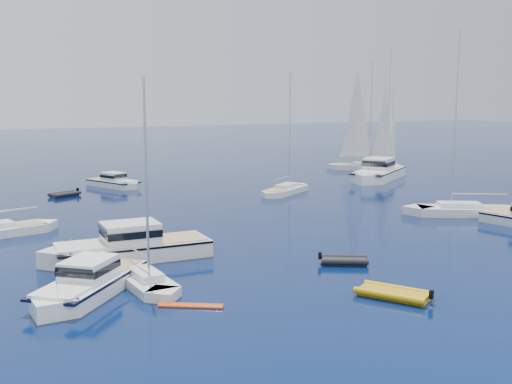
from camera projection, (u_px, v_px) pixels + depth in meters
ground at (486, 297)px, 32.25m from camera, size 400.00×400.00×0.00m
motor_cruiser_left at (88, 295)px, 32.53m from camera, size 8.43×9.04×2.49m
motor_cruiser_centre at (128, 259)px, 39.79m from camera, size 11.80×3.87×3.08m
motor_cruiser_distant at (378, 180)px, 78.65m from camera, size 13.41×11.29×3.56m
motor_cruiser_horizon at (115, 187)px, 72.21m from camera, size 5.88×8.75×2.22m
sailboat_fore at (144, 285)px, 34.25m from camera, size 2.66×8.23×11.91m
sailboat_mid_r at (464, 215)px, 54.80m from camera, size 11.38×8.35×16.82m
sailboat_centre at (285, 193)px, 67.36m from camera, size 9.21×7.29×13.87m
sailboat_sails_r at (362, 170)px, 89.14m from camera, size 9.25×10.50×16.39m
sailboat_sails_far at (384, 169)px, 90.69m from camera, size 7.83×12.73×18.30m
tender_yellow at (393, 297)px, 32.13m from camera, size 3.90×4.53×0.95m
tender_grey_near at (344, 264)px, 38.65m from camera, size 3.52×3.05×0.95m
tender_grey_far at (65, 196)px, 65.27m from camera, size 3.78×3.07×0.95m
kayak_orange at (191, 307)px, 30.71m from camera, size 3.08×2.20×0.30m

